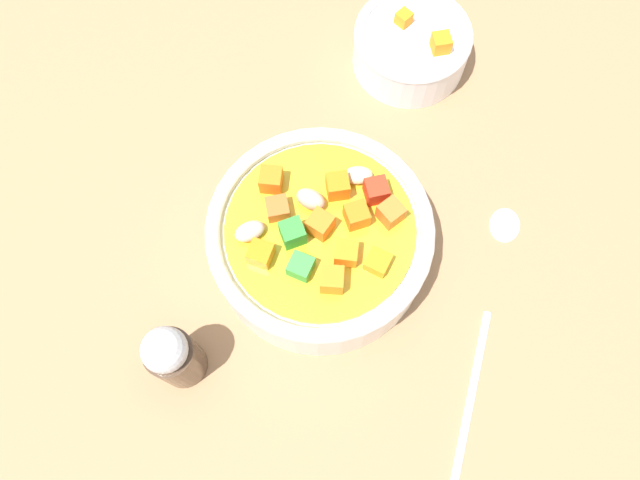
{
  "coord_description": "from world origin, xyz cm",
  "views": [
    {
      "loc": [
        14.22,
        6.16,
        44.62
      ],
      "look_at": [
        0.0,
        0.0,
        2.85
      ],
      "focal_mm": 33.87,
      "sensor_mm": 36.0,
      "label": 1
    }
  ],
  "objects": [
    {
      "name": "ground_plane",
      "position": [
        0.0,
        0.0,
        -1.0
      ],
      "size": [
        140.0,
        140.0,
        2.0
      ],
      "primitive_type": "cube",
      "color": "#9E754F"
    },
    {
      "name": "soup_bowl_main",
      "position": [
        -0.01,
        0.0,
        3.09
      ],
      "size": [
        16.28,
        16.28,
        6.96
      ],
      "color": "white",
      "rests_on": "ground_plane"
    },
    {
      "name": "spoon",
      "position": [
        -1.17,
        13.47,
        0.36
      ],
      "size": [
        23.18,
        4.45,
        0.82
      ],
      "rotation": [
        0.0,
        0.0,
        3.27
      ],
      "color": "silver",
      "rests_on": "ground_plane"
    },
    {
      "name": "side_bowl_small",
      "position": [
        -19.57,
        0.15,
        2.12
      ],
      "size": [
        9.92,
        9.92,
        4.92
      ],
      "color": "white",
      "rests_on": "ground_plane"
    },
    {
      "name": "pepper_shaker",
      "position": [
        11.94,
        -5.61,
        3.87
      ],
      "size": [
        3.38,
        3.38,
        7.84
      ],
      "color": "#4C3828",
      "rests_on": "ground_plane"
    }
  ]
}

